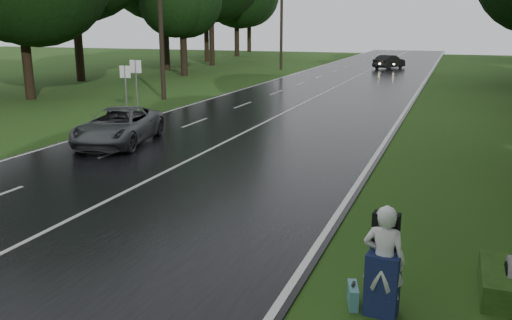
{
  "coord_description": "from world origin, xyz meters",
  "views": [
    {
      "loc": [
        8.22,
        -8.0,
        4.48
      ],
      "look_at": [
        3.57,
        4.49,
        1.1
      ],
      "focal_mm": 37.7,
      "sensor_mm": 36.0,
      "label": 1
    }
  ],
  "objects": [
    {
      "name": "road_sign_b",
      "position": [
        -7.2,
        15.8,
        0.0
      ],
      "size": [
        0.65,
        0.1,
        2.7
      ],
      "primitive_type": null,
      "color": "white",
      "rests_on": "ground"
    },
    {
      "name": "tree_left_f",
      "position": [
        -17.43,
        46.92,
        0.0
      ],
      "size": [
        11.77,
        11.77,
        18.39
      ],
      "primitive_type": null,
      "color": "black",
      "rests_on": "ground"
    },
    {
      "name": "utility_pole_mid",
      "position": [
        -8.5,
        20.73,
        0.0
      ],
      "size": [
        1.8,
        0.28,
        9.78
      ],
      "primitive_type": null,
      "color": "black",
      "rests_on": "ground"
    },
    {
      "name": "road",
      "position": [
        0.0,
        20.0,
        0.02
      ],
      "size": [
        12.0,
        140.0,
        0.04
      ],
      "primitive_type": "cube",
      "color": "black",
      "rests_on": "ground"
    },
    {
      "name": "ground",
      "position": [
        0.0,
        0.0,
        0.0
      ],
      "size": [
        160.0,
        160.0,
        0.0
      ],
      "primitive_type": "plane",
      "color": "#254715",
      "rests_on": "ground"
    },
    {
      "name": "hitchhiker",
      "position": [
        7.39,
        -0.09,
        0.85
      ],
      "size": [
        0.7,
        0.64,
        1.83
      ],
      "color": "silver",
      "rests_on": "ground"
    },
    {
      "name": "grey_car",
      "position": [
        -3.7,
        8.99,
        0.72
      ],
      "size": [
        3.19,
        5.21,
        1.35
      ],
      "primitive_type": "imported",
      "rotation": [
        0.0,
        0.0,
        0.21
      ],
      "color": "#54585A",
      "rests_on": "road"
    },
    {
      "name": "road_sign_a",
      "position": [
        -7.2,
        14.83,
        0.0
      ],
      "size": [
        0.6,
        0.1,
        2.49
      ],
      "primitive_type": null,
      "color": "white",
      "rests_on": "ground"
    },
    {
      "name": "lane_center",
      "position": [
        0.0,
        20.0,
        0.04
      ],
      "size": [
        0.12,
        140.0,
        0.01
      ],
      "primitive_type": "cube",
      "color": "silver",
      "rests_on": "road"
    },
    {
      "name": "tree_left_d",
      "position": [
        -16.22,
        17.98,
        0.0
      ],
      "size": [
        8.23,
        8.23,
        12.85
      ],
      "primitive_type": null,
      "color": "black",
      "rests_on": "ground"
    },
    {
      "name": "tree_left_e",
      "position": [
        -14.57,
        34.92,
        0.0
      ],
      "size": [
        7.73,
        7.73,
        12.08
      ],
      "primitive_type": null,
      "color": "black",
      "rests_on": "ground"
    },
    {
      "name": "utility_pole_far",
      "position": [
        -8.5,
        44.1,
        0.0
      ],
      "size": [
        1.8,
        0.28,
        9.62
      ],
      "primitive_type": null,
      "color": "black",
      "rests_on": "ground"
    },
    {
      "name": "far_car",
      "position": [
        1.58,
        48.88,
        0.73
      ],
      "size": [
        2.97,
        4.41,
        1.38
      ],
      "primitive_type": "imported",
      "rotation": [
        0.0,
        0.0,
        2.74
      ],
      "color": "black",
      "rests_on": "road"
    },
    {
      "name": "suitcase",
      "position": [
        6.93,
        0.0,
        0.18
      ],
      "size": [
        0.28,
        0.52,
        0.36
      ],
      "primitive_type": "cube",
      "rotation": [
        0.0,
        0.0,
        0.28
      ],
      "color": "teal",
      "rests_on": "ground"
    }
  ]
}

